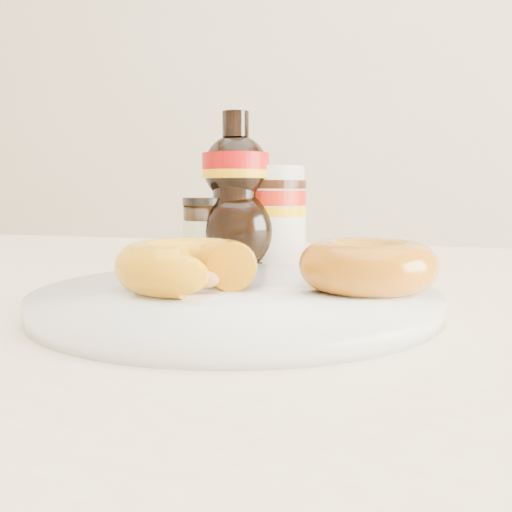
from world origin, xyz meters
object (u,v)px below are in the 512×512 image
(dining_table, at_px, (226,368))
(donut_whole, at_px, (367,265))
(dark_jar, at_px, (205,233))
(donut_bitten, at_px, (187,266))
(nutella_jar, at_px, (271,212))
(syrup_bottle, at_px, (236,190))
(plate, at_px, (236,298))

(dining_table, height_order, donut_whole, donut_whole)
(dark_jar, bearing_deg, donut_bitten, -70.69)
(nutella_jar, relative_size, syrup_bottle, 0.66)
(syrup_bottle, bearing_deg, donut_bitten, -79.36)
(plate, distance_m, donut_whole, 0.10)
(donut_bitten, bearing_deg, syrup_bottle, 92.25)
(donut_bitten, bearing_deg, nutella_jar, 84.12)
(donut_whole, xyz_separation_m, nutella_jar, (-0.14, 0.23, 0.03))
(dining_table, relative_size, syrup_bottle, 7.79)
(donut_whole, bearing_deg, plate, -163.57)
(dining_table, bearing_deg, dark_jar, 121.27)
(nutella_jar, bearing_deg, plate, -79.93)
(plate, bearing_deg, dining_table, 114.52)
(plate, relative_size, nutella_jar, 2.57)
(donut_bitten, height_order, nutella_jar, nutella_jar)
(plate, xyz_separation_m, donut_whole, (0.10, 0.03, 0.03))
(donut_whole, height_order, nutella_jar, nutella_jar)
(nutella_jar, bearing_deg, donut_bitten, -87.48)
(dining_table, height_order, dark_jar, dark_jar)
(donut_whole, bearing_deg, syrup_bottle, 131.44)
(plate, xyz_separation_m, syrup_bottle, (-0.08, 0.23, 0.08))
(dining_table, xyz_separation_m, dark_jar, (-0.07, 0.11, 0.12))
(syrup_bottle, xyz_separation_m, dark_jar, (-0.04, -0.01, -0.05))
(dining_table, distance_m, plate, 0.15)
(plate, bearing_deg, dark_jar, 118.06)
(dining_table, xyz_separation_m, donut_bitten, (0.01, -0.12, 0.12))
(syrup_bottle, distance_m, dark_jar, 0.06)
(syrup_bottle, relative_size, dark_jar, 2.20)
(donut_bitten, relative_size, dark_jar, 1.30)
(plate, relative_size, donut_whole, 2.94)
(dining_table, relative_size, donut_whole, 13.53)
(plate, distance_m, nutella_jar, 0.27)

